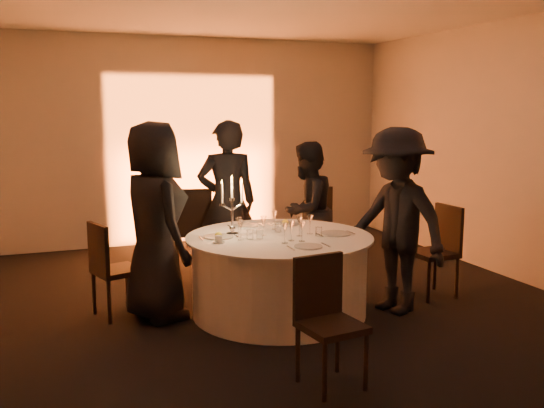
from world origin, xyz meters
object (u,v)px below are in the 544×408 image
object	(u,v)px
chair_left	(110,264)
chair_front	(326,313)
chair_right	(439,245)
banquet_table	(279,275)
guest_back_left	(227,202)
guest_left	(154,221)
guest_right	(396,221)
chair_back_left	(193,225)
candelabra	(232,214)
guest_back_right	(307,210)
chair_back_right	(313,225)
coffee_cup	(219,240)

from	to	relation	value
chair_left	chair_front	bearing A→B (deg)	-164.92
chair_right	banquet_table	bearing A→B (deg)	-94.82
guest_back_left	guest_left	bearing A→B (deg)	50.70
guest_right	guest_back_left	bearing A→B (deg)	-158.62
chair_back_left	candelabra	world-z (taller)	candelabra
banquet_table	guest_left	distance (m)	1.30
guest_back_left	guest_back_right	distance (m)	0.94
chair_back_left	chair_right	bearing A→B (deg)	155.71
chair_back_right	chair_right	world-z (taller)	chair_back_right
chair_back_right	guest_left	distance (m)	2.27
guest_back_right	coffee_cup	size ratio (longest dim) A/B	14.56
banquet_table	guest_back_right	xyz separation A→B (m)	(0.76, 1.07, 0.42)
chair_right	guest_back_left	xyz separation A→B (m)	(-1.95, 1.30, 0.38)
banquet_table	candelabra	world-z (taller)	candelabra
chair_back_left	guest_back_left	world-z (taller)	guest_back_left
chair_front	guest_right	size ratio (longest dim) A/B	0.52
chair_left	candelabra	size ratio (longest dim) A/B	1.57
chair_back_left	guest_back_right	xyz separation A→B (m)	(1.21, -0.61, 0.21)
banquet_table	chair_front	bearing A→B (deg)	-98.85
banquet_table	candelabra	distance (m)	0.75
chair_front	candelabra	distance (m)	1.79
chair_left	chair_right	xyz separation A→B (m)	(3.34, -0.54, 0.03)
chair_back_left	guest_left	bearing A→B (deg)	77.23
chair_left	chair_back_right	distance (m)	2.57
banquet_table	chair_back_right	world-z (taller)	chair_back_right
chair_front	guest_back_left	bearing A→B (deg)	80.27
chair_back_right	guest_right	xyz separation A→B (m)	(0.18, -1.55, 0.31)
guest_left	guest_right	distance (m)	2.31
guest_left	guest_back_right	distance (m)	2.06
banquet_table	guest_back_left	xyz separation A→B (m)	(-0.16, 1.23, 0.54)
guest_right	coffee_cup	size ratio (longest dim) A/B	16.41
banquet_table	chair_right	size ratio (longest dim) A/B	1.86
chair_back_right	candelabra	world-z (taller)	candelabra
chair_left	guest_right	world-z (taller)	guest_right
chair_right	guest_right	distance (m)	0.84
chair_front	coffee_cup	world-z (taller)	chair_front
chair_right	guest_right	size ratio (longest dim) A/B	0.54
coffee_cup	chair_back_left	bearing A→B (deg)	84.35
guest_back_left	candelabra	distance (m)	1.06
guest_left	chair_back_right	bearing A→B (deg)	-80.34
chair_left	guest_left	size ratio (longest dim) A/B	0.49
chair_left	candelabra	world-z (taller)	candelabra
banquet_table	chair_front	distance (m)	1.55
guest_right	guest_left	bearing A→B (deg)	-122.89
guest_back_right	guest_back_left	bearing A→B (deg)	-44.95
guest_left	chair_back_left	bearing A→B (deg)	-40.99
chair_right	guest_back_right	size ratio (longest dim) A/B	0.60
banquet_table	guest_back_right	world-z (taller)	guest_back_right
chair_right	guest_back_left	bearing A→B (deg)	-126.21
chair_right	guest_back_left	size ratio (longest dim) A/B	0.52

